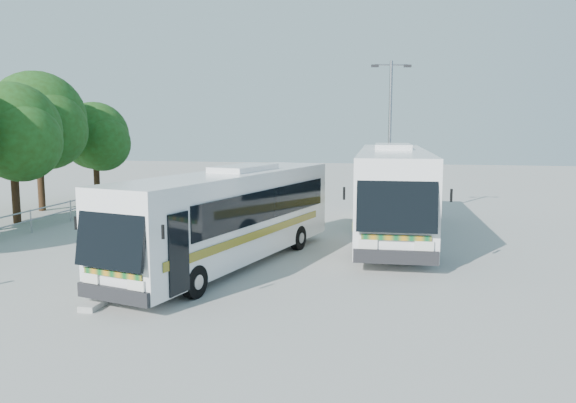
% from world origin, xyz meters
% --- Properties ---
extents(ground, '(100.00, 100.00, 0.00)m').
position_xyz_m(ground, '(0.00, 0.00, 0.00)').
color(ground, '#989893').
rests_on(ground, ground).
extents(kerb_divider, '(0.40, 16.00, 0.15)m').
position_xyz_m(kerb_divider, '(-2.30, 2.00, 0.07)').
color(kerb_divider, '#B2B2AD').
rests_on(kerb_divider, ground).
extents(railing, '(0.06, 22.00, 1.00)m').
position_xyz_m(railing, '(-10.00, 4.00, 0.74)').
color(railing, gray).
rests_on(railing, ground).
extents(tree_far_c, '(4.97, 4.69, 6.49)m').
position_xyz_m(tree_far_c, '(-12.12, 5.10, 4.26)').
color(tree_far_c, '#382314').
rests_on(tree_far_c, ground).
extents(tree_far_d, '(5.62, 5.30, 7.33)m').
position_xyz_m(tree_far_d, '(-13.31, 8.80, 4.82)').
color(tree_far_d, '#382314').
rests_on(tree_far_d, ground).
extents(tree_far_e, '(4.54, 4.28, 5.92)m').
position_xyz_m(tree_far_e, '(-12.63, 13.30, 3.89)').
color(tree_far_e, '#382314').
rests_on(tree_far_e, ground).
extents(coach_main, '(4.96, 11.03, 3.01)m').
position_xyz_m(coach_main, '(-0.16, -0.79, 1.65)').
color(coach_main, silver).
rests_on(coach_main, ground).
extents(coach_adjacent, '(2.90, 12.78, 3.53)m').
position_xyz_m(coach_adjacent, '(4.96, 5.12, 1.93)').
color(coach_adjacent, white).
rests_on(coach_adjacent, ground).
extents(lamppost, '(1.80, 0.54, 7.40)m').
position_xyz_m(lamppost, '(4.78, 8.34, 4.09)').
color(lamppost, gray).
rests_on(lamppost, ground).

